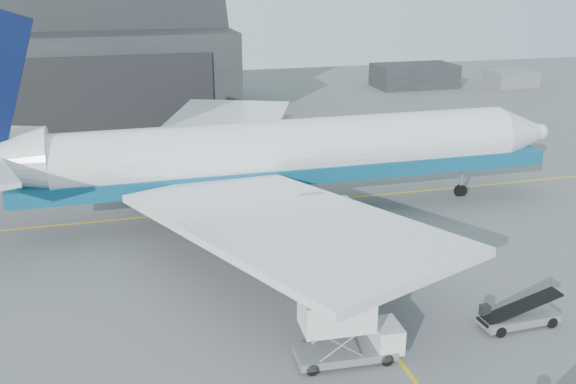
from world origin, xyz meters
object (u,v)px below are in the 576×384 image
object	(u,v)px
airliner	(268,155)
belt_loader_b	(518,317)
pushback_tug	(395,261)
catering_truck	(345,328)

from	to	relation	value
airliner	belt_loader_b	bearing A→B (deg)	-65.44
airliner	pushback_tug	world-z (taller)	airliner
airliner	belt_loader_b	world-z (taller)	airliner
pushback_tug	belt_loader_b	world-z (taller)	pushback_tug
pushback_tug	catering_truck	bearing A→B (deg)	-140.63
pushback_tug	belt_loader_b	xyz separation A→B (m)	(3.94, -8.53, -0.18)
airliner	catering_truck	xyz separation A→B (m)	(-1.22, -22.02, -3.28)
airliner	pushback_tug	size ratio (longest dim) A/B	10.95
catering_truck	pushback_tug	xyz separation A→B (m)	(7.04, 9.17, -1.19)
catering_truck	pushback_tug	bearing A→B (deg)	55.37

